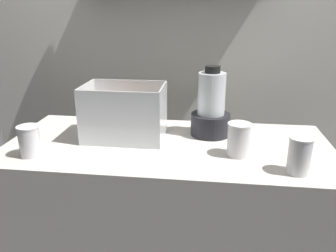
% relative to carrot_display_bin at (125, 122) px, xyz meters
% --- Properties ---
extents(counter, '(1.40, 0.64, 0.90)m').
position_rel_carrot_display_bin_xyz_m(counter, '(0.20, -0.04, -0.52)').
color(counter, beige).
rests_on(counter, ground_plane).
extents(back_wall_unit, '(2.60, 0.24, 2.50)m').
position_rel_carrot_display_bin_xyz_m(back_wall_unit, '(0.20, 0.72, 0.29)').
color(back_wall_unit, silver).
rests_on(back_wall_unit, ground_plane).
extents(carrot_display_bin, '(0.35, 0.23, 0.24)m').
position_rel_carrot_display_bin_xyz_m(carrot_display_bin, '(0.00, 0.00, 0.00)').
color(carrot_display_bin, white).
rests_on(carrot_display_bin, counter).
extents(blender_pitcher, '(0.18, 0.18, 0.32)m').
position_rel_carrot_display_bin_xyz_m(blender_pitcher, '(0.38, 0.09, 0.05)').
color(blender_pitcher, black).
rests_on(blender_pitcher, counter).
extents(juice_cup_pomegranate_far_left, '(0.09, 0.09, 0.12)m').
position_rel_carrot_display_bin_xyz_m(juice_cup_pomegranate_far_left, '(-0.32, -0.24, -0.02)').
color(juice_cup_pomegranate_far_left, white).
rests_on(juice_cup_pomegranate_far_left, counter).
extents(juice_cup_beet_left, '(0.09, 0.09, 0.13)m').
position_rel_carrot_display_bin_xyz_m(juice_cup_beet_left, '(0.49, -0.13, -0.02)').
color(juice_cup_beet_left, white).
rests_on(juice_cup_beet_left, counter).
extents(juice_cup_orange_middle, '(0.08, 0.08, 0.14)m').
position_rel_carrot_display_bin_xyz_m(juice_cup_orange_middle, '(0.69, -0.26, -0.01)').
color(juice_cup_orange_middle, white).
rests_on(juice_cup_orange_middle, counter).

